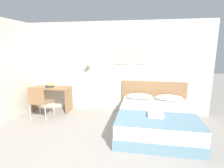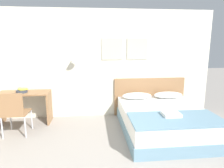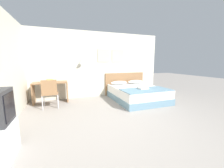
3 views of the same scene
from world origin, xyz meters
The scene contains 10 objects.
wall_back centered at (0.01, 2.95, 1.33)m, with size 5.78×0.31×2.65m.
bed centered at (1.33, 1.81, 0.25)m, with size 1.71×2.10×0.50m.
headboard centered at (1.33, 2.89, 0.48)m, with size 1.83×0.06×0.96m.
pillow_left centered at (0.93, 2.62, 0.58)m, with size 0.72×0.38×0.15m.
pillow_right centered at (1.73, 2.62, 0.58)m, with size 0.72×0.38×0.15m.
throw_blanket centered at (1.33, 1.21, 0.52)m, with size 1.66×0.84×0.02m.
folded_towel_near_foot centered at (1.29, 1.35, 0.56)m, with size 0.31×0.28×0.06m.
desk centered at (-1.72, 2.60, 0.52)m, with size 1.15×0.50×0.74m.
desk_chair centered at (-1.70, 1.92, 0.54)m, with size 0.48×0.48×0.91m.
fruit_bowl centered at (-1.74, 2.57, 0.79)m, with size 0.28×0.25×0.12m.
Camera 2 is at (-0.16, -2.01, 1.85)m, focal length 32.00 mm.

